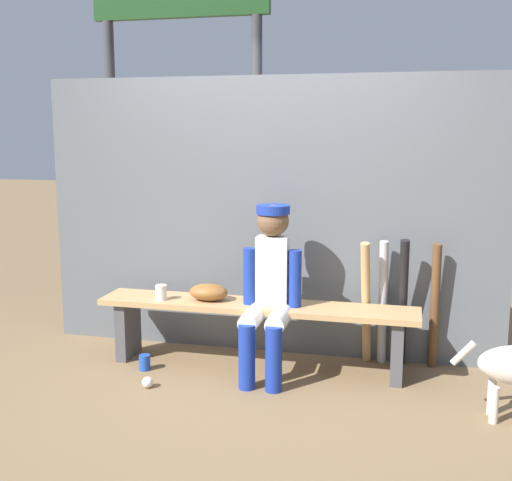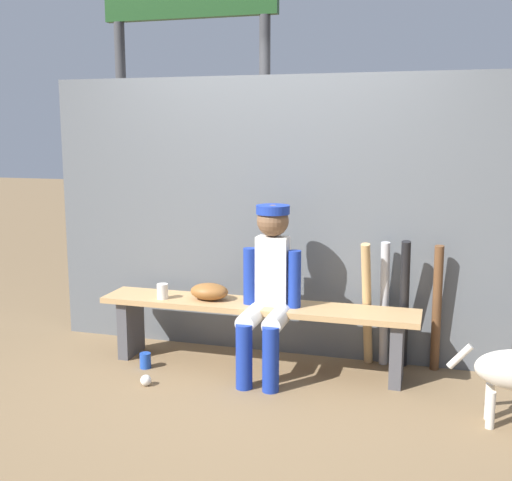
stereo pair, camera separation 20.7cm
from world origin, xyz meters
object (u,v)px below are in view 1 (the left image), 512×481
at_px(baseball, 148,382).
at_px(cup_on_ground, 145,362).
at_px(bat_aluminum_silver, 383,303).
at_px(player_seated, 269,284).
at_px(scoreboard, 186,26).
at_px(dugout_bench, 256,318).
at_px(cup_on_bench, 161,292).
at_px(bat_wood_tan, 366,304).
at_px(baseball_glove, 209,292).
at_px(bat_wood_dark, 435,306).
at_px(bat_aluminum_black, 403,303).

distance_m(baseball, cup_on_ground, 0.33).
bearing_deg(cup_on_ground, bat_aluminum_silver, 17.99).
relative_size(player_seated, scoreboard, 0.31).
height_order(dugout_bench, cup_on_ground, dugout_bench).
bearing_deg(cup_on_bench, bat_wood_tan, 11.51).
bearing_deg(scoreboard, bat_wood_tan, -35.47).
distance_m(baseball_glove, bat_wood_tan, 1.13).
xyz_separation_m(bat_aluminum_silver, cup_on_ground, (-1.62, -0.53, -0.40)).
xyz_separation_m(player_seated, baseball, (-0.73, -0.41, -0.61)).
xyz_separation_m(bat_wood_tan, baseball, (-1.36, -0.75, -0.42)).
xyz_separation_m(player_seated, cup_on_ground, (-0.88, -0.12, -0.59)).
bearing_deg(bat_wood_dark, bat_wood_tan, -172.40).
relative_size(bat_wood_tan, bat_aluminum_silver, 1.03).
height_order(bat_wood_tan, scoreboard, scoreboard).
height_order(bat_wood_tan, cup_on_ground, bat_wood_tan).
height_order(baseball, scoreboard, scoreboard).
relative_size(dugout_bench, baseball, 30.67).
bearing_deg(cup_on_ground, bat_aluminum_black, 15.59).
distance_m(cup_on_ground, scoreboard, 3.08).
xyz_separation_m(baseball_glove, bat_wood_dark, (1.58, 0.28, -0.08)).
xyz_separation_m(dugout_bench, bat_aluminum_black, (1.01, 0.26, 0.11)).
height_order(bat_wood_dark, cup_on_ground, bat_wood_dark).
bearing_deg(bat_aluminum_black, player_seated, -157.24).
xyz_separation_m(baseball, scoreboard, (-0.40, 2.00, 2.57)).
bearing_deg(cup_on_ground, player_seated, 7.80).
distance_m(bat_aluminum_silver, scoreboard, 3.09).
distance_m(player_seated, cup_on_bench, 0.81).
bearing_deg(scoreboard, bat_wood_dark, -28.06).
height_order(bat_aluminum_silver, cup_on_ground, bat_aluminum_silver).
xyz_separation_m(bat_wood_dark, cup_on_bench, (-1.91, -0.36, 0.07)).
xyz_separation_m(bat_aluminum_silver, scoreboard, (-1.88, 1.18, 2.15)).
height_order(bat_aluminum_silver, cup_on_bench, bat_aluminum_silver).
distance_m(player_seated, baseball_glove, 0.50).
distance_m(player_seated, bat_wood_dark, 1.19).
distance_m(bat_aluminum_silver, bat_wood_dark, 0.36).
bearing_deg(baseball_glove, dugout_bench, 0.00).
bearing_deg(player_seated, bat_wood_tan, 27.93).
distance_m(bat_aluminum_black, scoreboard, 3.18).
height_order(bat_wood_dark, baseball, bat_wood_dark).
bearing_deg(bat_aluminum_silver, cup_on_bench, -166.78).
height_order(bat_aluminum_silver, scoreboard, scoreboard).
distance_m(cup_on_ground, cup_on_bench, 0.51).
bearing_deg(scoreboard, player_seated, -54.58).
relative_size(bat_wood_dark, baseball, 12.27).
relative_size(bat_aluminum_silver, cup_on_bench, 8.29).
bearing_deg(bat_wood_tan, dugout_bench, -163.62).
bearing_deg(player_seated, bat_aluminum_silver, 28.58).
bearing_deg(bat_aluminum_black, baseball_glove, -169.23).
bearing_deg(dugout_bench, baseball, -139.35).
bearing_deg(bat_aluminum_silver, player_seated, -151.42).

